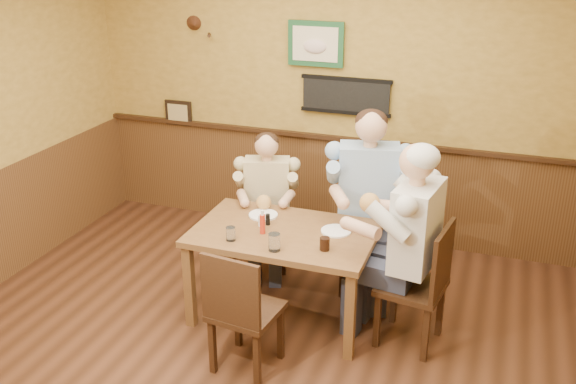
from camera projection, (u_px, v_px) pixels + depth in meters
name	position (u px, v px, depth m)	size (l,w,h in m)	color
room	(258.00, 142.00, 3.98)	(5.02, 5.03, 2.81)	#361D10
dining_table	(284.00, 241.00, 4.99)	(1.40, 0.90, 0.75)	brown
chair_back_left	(268.00, 226.00, 5.83)	(0.38, 0.38, 0.81)	#372111
chair_back_right	(366.00, 235.00, 5.46)	(0.46, 0.46, 1.00)	#372111
chair_right_end	(412.00, 284.00, 4.72)	(0.46, 0.46, 0.99)	#372111
chair_near_side	(246.00, 308.00, 4.45)	(0.44, 0.44, 0.95)	#372111
diner_tan_shirt	(268.00, 209.00, 5.77)	(0.54, 0.54, 1.16)	beige
diner_blue_polo	(367.00, 212.00, 5.38)	(0.66, 0.66, 1.43)	#8DADD4
diner_white_elder	(414.00, 258.00, 4.64)	(0.65, 0.65, 1.41)	silver
water_glass_left	(231.00, 234.00, 4.79)	(0.07, 0.07, 0.11)	silver
water_glass_mid	(274.00, 242.00, 4.63)	(0.09, 0.09, 0.13)	white
cola_tumbler	(325.00, 244.00, 4.64)	(0.07, 0.07, 0.10)	black
hot_sauce_bottle	(262.00, 223.00, 4.88)	(0.04, 0.04, 0.17)	red
salt_shaker	(261.00, 221.00, 5.02)	(0.04, 0.04, 0.09)	silver
pepper_shaker	(268.00, 219.00, 5.04)	(0.04, 0.04, 0.09)	black
plate_far_left	(263.00, 215.00, 5.21)	(0.24, 0.24, 0.02)	white
plate_far_right	(336.00, 231.00, 4.94)	(0.23, 0.23, 0.02)	white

